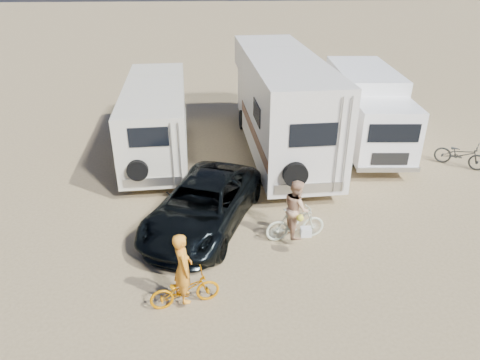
{
  "coord_description": "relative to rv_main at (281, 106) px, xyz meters",
  "views": [
    {
      "loc": [
        -2.19,
        -9.91,
        7.35
      ],
      "look_at": [
        -1.52,
        1.8,
        1.3
      ],
      "focal_mm": 33.15,
      "sensor_mm": 36.0,
      "label": 1
    }
  ],
  "objects": [
    {
      "name": "dark_suv",
      "position": [
        -3.03,
        -5.42,
        -1.23
      ],
      "size": [
        4.06,
        5.64,
        1.43
      ],
      "primitive_type": "imported",
      "rotation": [
        0.0,
        0.0,
        -0.37
      ],
      "color": "black",
      "rests_on": "ground"
    },
    {
      "name": "rider_woman",
      "position": [
        -0.41,
        -6.27,
        -1.09
      ],
      "size": [
        0.75,
        0.91,
        1.7
      ],
      "primitive_type": "imported",
      "rotation": [
        0.0,
        0.0,
        1.72
      ],
      "color": "tan",
      "rests_on": "ground"
    },
    {
      "name": "rv_main",
      "position": [
        0.0,
        0.0,
        0.0
      ],
      "size": [
        3.18,
        9.46,
        3.88
      ],
      "primitive_type": null,
      "rotation": [
        0.0,
        0.0,
        0.06
      ],
      "color": "white",
      "rests_on": "ground"
    },
    {
      "name": "box_truck",
      "position": [
        3.61,
        0.38,
        -0.4
      ],
      "size": [
        2.7,
        6.94,
        3.07
      ],
      "primitive_type": null,
      "rotation": [
        0.0,
        0.0,
        -0.05
      ],
      "color": "white",
      "rests_on": "ground"
    },
    {
      "name": "rv_left",
      "position": [
        -4.92,
        -0.03,
        -0.53
      ],
      "size": [
        2.73,
        7.63,
        2.82
      ],
      "primitive_type": null,
      "rotation": [
        0.0,
        0.0,
        0.06
      ],
      "color": "silver",
      "rests_on": "ground"
    },
    {
      "name": "crate",
      "position": [
        -0.07,
        -3.11,
        -1.77
      ],
      "size": [
        0.57,
        0.57,
        0.34
      ],
      "primitive_type": "cube",
      "rotation": [
        0.0,
        0.0,
        -0.43
      ],
      "color": "#826349",
      "rests_on": "ground"
    },
    {
      "name": "ground",
      "position": [
        -0.39,
        -6.81,
        -1.94
      ],
      "size": [
        140.0,
        140.0,
        0.0
      ],
      "primitive_type": "plane",
      "color": "tan",
      "rests_on": "ground"
    },
    {
      "name": "bike_woman",
      "position": [
        -0.41,
        -6.27,
        -1.42
      ],
      "size": [
        1.77,
        0.73,
        1.03
      ],
      "primitive_type": "imported",
      "rotation": [
        0.0,
        0.0,
        1.72
      ],
      "color": "beige",
      "rests_on": "ground"
    },
    {
      "name": "cooler",
      "position": [
        0.27,
        -2.55,
        -1.71
      ],
      "size": [
        0.68,
        0.6,
        0.46
      ],
      "primitive_type": "cube",
      "rotation": [
        0.0,
        0.0,
        0.38
      ],
      "color": "#295B8D",
      "rests_on": "ground"
    },
    {
      "name": "rider_man",
      "position": [
        -3.4,
        -8.75,
        -1.05
      ],
      "size": [
        0.56,
        0.73,
        1.77
      ],
      "primitive_type": "imported",
      "rotation": [
        0.0,
        0.0,
        1.8
      ],
      "color": "orange",
      "rests_on": "ground"
    },
    {
      "name": "bike_man",
      "position": [
        -3.4,
        -8.75,
        -1.51
      ],
      "size": [
        1.71,
        0.93,
        0.85
      ],
      "primitive_type": "imported",
      "rotation": [
        0.0,
        0.0,
        1.8
      ],
      "color": "#C36F00",
      "rests_on": "ground"
    },
    {
      "name": "bike_parked",
      "position": [
        6.7,
        -1.8,
        -1.45
      ],
      "size": [
        1.88,
        1.65,
        0.98
      ],
      "primitive_type": "imported",
      "rotation": [
        0.0,
        0.0,
        0.92
      ],
      "color": "#262825",
      "rests_on": "ground"
    }
  ]
}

